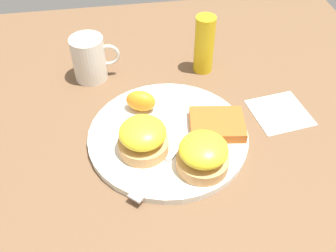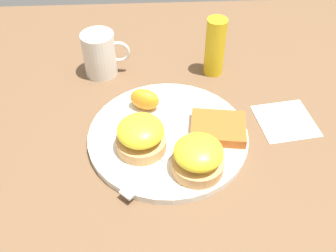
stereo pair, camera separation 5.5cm
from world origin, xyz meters
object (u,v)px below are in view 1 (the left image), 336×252
object	(u,v)px
hashbrown_patty	(216,122)
cup	(90,59)
sandwich_benedict_right	(203,155)
fork	(165,164)
sandwich_benedict_left	(143,138)
condiment_bottle	(204,45)
orange_wedge	(141,101)

from	to	relation	value
hashbrown_patty	cup	world-z (taller)	cup
sandwich_benedict_right	fork	bearing A→B (deg)	168.20
sandwich_benedict_left	fork	bearing A→B (deg)	-52.83
hashbrown_patty	condiment_bottle	world-z (taller)	condiment_bottle
fork	condiment_bottle	world-z (taller)	condiment_bottle
sandwich_benedict_right	hashbrown_patty	world-z (taller)	sandwich_benedict_right
orange_wedge	cup	world-z (taller)	cup
sandwich_benedict_left	condiment_bottle	distance (m)	0.29
sandwich_benedict_left	hashbrown_patty	distance (m)	0.15
sandwich_benedict_right	condiment_bottle	xyz separation A→B (m)	(0.07, 0.30, 0.02)
fork	condiment_bottle	size ratio (longest dim) A/B	1.24
sandwich_benedict_right	orange_wedge	world-z (taller)	sandwich_benedict_right
fork	sandwich_benedict_left	bearing A→B (deg)	127.17
hashbrown_patty	cup	xyz separation A→B (m)	(-0.23, 0.21, 0.03)
orange_wedge	sandwich_benedict_right	bearing A→B (deg)	-61.73
sandwich_benedict_left	orange_wedge	distance (m)	0.11
hashbrown_patty	orange_wedge	size ratio (longest dim) A/B	1.71
hashbrown_patty	cup	distance (m)	0.32
sandwich_benedict_left	sandwich_benedict_right	distance (m)	0.11
fork	condiment_bottle	xyz separation A→B (m)	(0.13, 0.28, 0.05)
sandwich_benedict_right	orange_wedge	bearing A→B (deg)	118.27
cup	orange_wedge	bearing A→B (deg)	-55.86
hashbrown_patty	orange_wedge	xyz separation A→B (m)	(-0.14, 0.07, 0.01)
orange_wedge	sandwich_benedict_left	bearing A→B (deg)	-94.03
hashbrown_patty	fork	xyz separation A→B (m)	(-0.11, -0.08, -0.01)
sandwich_benedict_right	condiment_bottle	bearing A→B (deg)	77.09
orange_wedge	hashbrown_patty	bearing A→B (deg)	-27.43
orange_wedge	fork	world-z (taller)	orange_wedge
orange_wedge	condiment_bottle	size ratio (longest dim) A/B	0.45
orange_wedge	fork	bearing A→B (deg)	-80.87
hashbrown_patty	fork	size ratio (longest dim) A/B	0.62
sandwich_benedict_right	fork	xyz separation A→B (m)	(-0.06, 0.01, -0.03)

